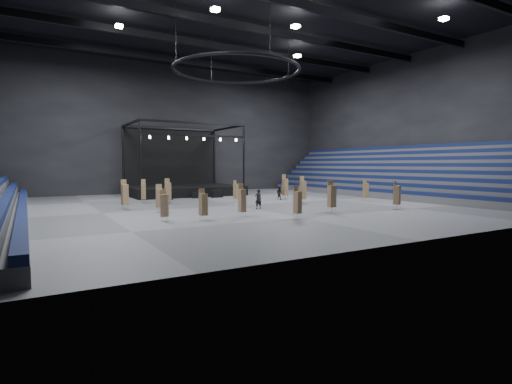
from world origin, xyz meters
TOP-DOWN VIEW (x-y plane):
  - floor at (0.00, 0.00)m, footprint 50.00×50.00m
  - ceiling at (0.00, 0.00)m, footprint 50.00×42.00m
  - wall_back at (0.00, 21.00)m, footprint 50.00×0.20m
  - wall_front at (0.00, -21.00)m, footprint 50.00×0.20m
  - wall_right at (25.00, 0.00)m, footprint 0.20×42.00m
  - bleachers_right at (22.94, 0.00)m, footprint 7.20×40.00m
  - stage at (0.00, 16.24)m, footprint 14.00×10.00m
  - truss_ring at (-0.00, 0.00)m, footprint 12.30×12.30m
  - roof_girders at (0.00, -0.00)m, footprint 49.00×30.35m
  - floodlights at (0.00, -4.00)m, footprint 28.60×16.60m
  - flight_case_left at (-4.03, 9.53)m, footprint 1.33×0.82m
  - flight_case_mid at (-0.33, 9.83)m, footprint 1.12×0.64m
  - flight_case_right at (2.12, 9.47)m, footprint 1.48×0.94m
  - chair_stack_0 at (14.00, -3.22)m, footprint 0.54×0.54m
  - chair_stack_1 at (7.98, 3.45)m, footprint 0.56×0.56m
  - chair_stack_2 at (-9.50, -7.31)m, footprint 0.50×0.50m
  - chair_stack_3 at (-7.28, 7.13)m, footprint 0.56×0.56m
  - chair_stack_4 at (-8.25, -1.84)m, footprint 0.60×0.60m
  - chair_stack_5 at (10.77, -10.18)m, footprint 0.68×0.68m
  - chair_stack_6 at (7.02, -1.28)m, footprint 0.55×0.55m
  - chair_stack_7 at (-3.61, -7.82)m, footprint 0.50×0.50m
  - chair_stack_8 at (1.51, 3.16)m, footprint 0.57×0.57m
  - chair_stack_9 at (4.18, -9.08)m, footprint 0.60×0.60m
  - chair_stack_10 at (-0.49, -10.68)m, footprint 0.55×0.55m
  - chair_stack_11 at (-5.40, 4.82)m, footprint 0.54×0.54m
  - chair_stack_12 at (-10.27, 1.91)m, footprint 0.60×0.60m
  - chair_stack_13 at (-7.01, -8.34)m, footprint 0.54×0.54m
  - man_center at (0.30, -3.58)m, footprint 0.67×0.46m
  - crew_member at (7.18, 3.41)m, footprint 0.82×0.90m

SIDE VIEW (x-z plane):
  - floor at x=0.00m, z-range 0.00..0.00m
  - flight_case_mid at x=-0.33m, z-range 0.00..0.71m
  - flight_case_left at x=-4.03m, z-range 0.00..0.83m
  - flight_case_right at x=2.12m, z-range 0.00..0.92m
  - crew_member at x=7.18m, z-range 0.00..1.51m
  - man_center at x=0.30m, z-range 0.00..1.78m
  - chair_stack_2 at x=-9.50m, z-range 0.03..2.32m
  - chair_stack_8 at x=1.51m, z-range 0.04..2.36m
  - chair_stack_13 at x=-7.01m, z-range 0.06..2.36m
  - chair_stack_0 at x=14.00m, z-range 0.04..2.43m
  - chair_stack_4 at x=-8.25m, z-range 0.07..2.44m
  - chair_stack_10 at x=-0.49m, z-range 0.04..2.47m
  - chair_stack_3 at x=-7.28m, z-range 0.03..2.52m
  - chair_stack_7 at x=-3.61m, z-range 0.03..2.58m
  - chair_stack_5 at x=10.77m, z-range 0.05..2.60m
  - chair_stack_11 at x=-5.40m, z-range 0.05..2.64m
  - chair_stack_12 at x=-10.27m, z-range 0.05..2.72m
  - chair_stack_9 at x=4.18m, z-range 0.05..2.76m
  - chair_stack_6 at x=7.02m, z-range 0.04..2.81m
  - stage at x=0.00m, z-range -3.15..6.05m
  - chair_stack_1 at x=7.98m, z-range 0.03..2.89m
  - bleachers_right at x=22.94m, z-range -1.47..4.93m
  - wall_back at x=0.00m, z-range 0.00..18.00m
  - wall_front at x=0.00m, z-range 0.00..18.00m
  - wall_right at x=25.00m, z-range 0.00..18.00m
  - truss_ring at x=0.00m, z-range 10.43..15.58m
  - floodlights at x=0.00m, z-range 16.48..16.73m
  - roof_girders at x=0.00m, z-range 16.85..17.55m
  - ceiling at x=0.00m, z-range 17.90..18.10m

